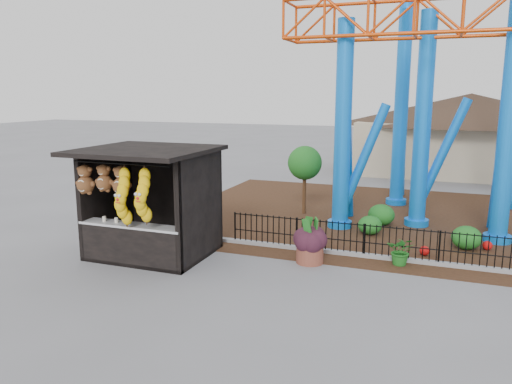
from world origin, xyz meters
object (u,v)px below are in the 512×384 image
(roller_coaster, at_px, (464,39))
(terracotta_planter, at_px, (310,253))
(potted_plant, at_px, (401,251))
(prize_booth, at_px, (146,205))

(roller_coaster, xyz_separation_m, terracotta_planter, (-3.66, -6.21, -6.16))
(potted_plant, bearing_deg, prize_booth, -158.53)
(prize_booth, distance_m, potted_plant, 7.20)
(prize_booth, relative_size, potted_plant, 4.29)
(prize_booth, relative_size, roller_coaster, 0.32)
(terracotta_planter, relative_size, potted_plant, 0.92)
(terracotta_planter, bearing_deg, roller_coaster, 59.49)
(prize_booth, xyz_separation_m, potted_plant, (6.87, 1.82, -1.13))
(potted_plant, bearing_deg, terracotta_planter, -157.38)
(prize_booth, height_order, potted_plant, prize_booth)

